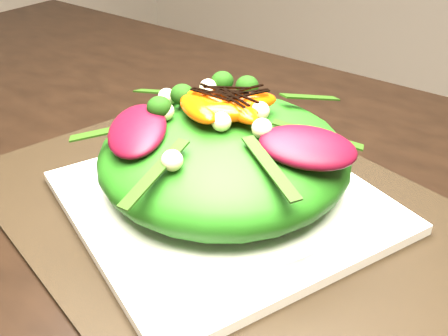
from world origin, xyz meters
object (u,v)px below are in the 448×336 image
Objects in this scene: dining_table at (186,238)px; plate_base at (224,201)px; salad_bowl at (224,189)px; orange_segment at (224,94)px; placemat at (224,207)px; lettuce_mound at (224,156)px.

plate_base is (0.02, 0.04, 0.03)m from dining_table.
salad_bowl is 0.09m from orange_segment.
salad_bowl reaches higher than placemat.
dining_table is 0.06m from salad_bowl.
plate_base is 0.11m from orange_segment.
salad_bowl is at bearing 0.00° from plate_base.
lettuce_mound reaches higher than plate_base.
placemat is at bearing -52.95° from orange_segment.
placemat is at bearing 0.00° from lettuce_mound.
placemat is 0.11m from orange_segment.
orange_segment is (-0.02, 0.03, 0.08)m from salad_bowl.
dining_table reaches higher than salad_bowl.
salad_bowl is 0.04m from lettuce_mound.
salad_bowl is at bearing 0.00° from lettuce_mound.
lettuce_mound is (0.02, 0.04, 0.08)m from dining_table.
orange_segment is at bearing 127.05° from placemat.
salad_bowl reaches higher than plate_base.
lettuce_mound is 0.06m from orange_segment.
orange_segment is (-0.02, 0.03, 0.10)m from plate_base.
plate_base is at bearing 0.00° from lettuce_mound.
plate_base reaches higher than placemat.
salad_bowl is 1.07× the size of lettuce_mound.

